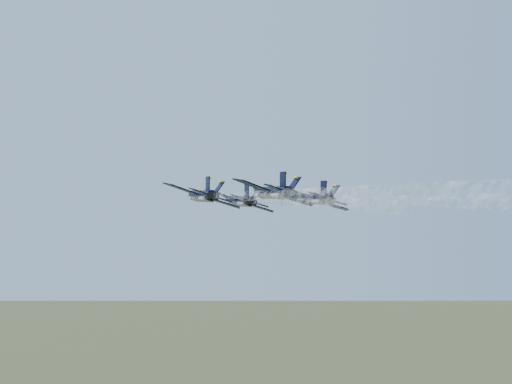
{
  "coord_description": "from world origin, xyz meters",
  "views": [
    {
      "loc": [
        -2.54,
        -112.74,
        84.17
      ],
      "look_at": [
        3.37,
        1.32,
        93.91
      ],
      "focal_mm": 45.0,
      "sensor_mm": 36.0,
      "label": 1
    }
  ],
  "objects_px": {
    "jet_right": "(311,199)",
    "jet_slot": "(272,192)",
    "jet_left": "(201,196)",
    "jet_lead": "(239,201)"
  },
  "relations": [
    {
      "from": "jet_left",
      "to": "jet_right",
      "type": "xyz_separation_m",
      "value": [
        19.81,
        5.67,
        0.0
      ]
    },
    {
      "from": "jet_slot",
      "to": "jet_left",
      "type": "bearing_deg",
      "value": 132.38
    },
    {
      "from": "jet_lead",
      "to": "jet_slot",
      "type": "xyz_separation_m",
      "value": [
        4.77,
        -19.49,
        0.0
      ]
    },
    {
      "from": "jet_lead",
      "to": "jet_left",
      "type": "xyz_separation_m",
      "value": [
        -6.77,
        -12.19,
        0.0
      ]
    },
    {
      "from": "jet_right",
      "to": "jet_slot",
      "type": "distance_m",
      "value": 15.39
    },
    {
      "from": "jet_lead",
      "to": "jet_right",
      "type": "relative_size",
      "value": 1.0
    },
    {
      "from": "jet_left",
      "to": "jet_slot",
      "type": "xyz_separation_m",
      "value": [
        11.54,
        -7.3,
        0.0
      ]
    },
    {
      "from": "jet_right",
      "to": "jet_slot",
      "type": "height_order",
      "value": "same"
    },
    {
      "from": "jet_left",
      "to": "jet_slot",
      "type": "distance_m",
      "value": 13.66
    },
    {
      "from": "jet_left",
      "to": "jet_right",
      "type": "bearing_deg",
      "value": 0.67
    }
  ]
}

